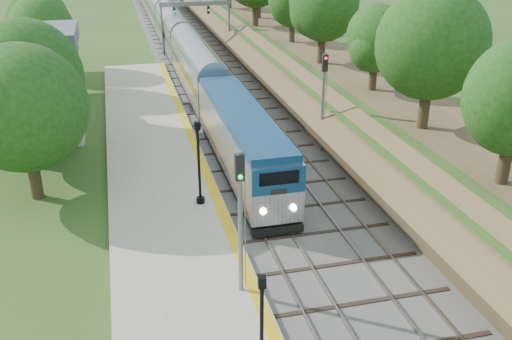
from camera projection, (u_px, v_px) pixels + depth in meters
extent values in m
cube|color=#4C4944|center=(188.00, 46.00, 73.05)|extent=(9.50, 170.00, 0.12)
cube|color=gray|center=(166.00, 46.00, 72.39)|extent=(0.08, 170.00, 0.16)
cube|color=gray|center=(178.00, 45.00, 72.71)|extent=(0.08, 170.00, 0.16)
cube|color=gray|center=(197.00, 44.00, 73.28)|extent=(0.08, 170.00, 0.16)
cube|color=gray|center=(208.00, 44.00, 73.60)|extent=(0.08, 170.00, 0.16)
cube|color=#A69885|center=(166.00, 205.00, 32.38)|extent=(6.40, 68.00, 0.38)
cube|color=gold|center=(216.00, 196.00, 32.94)|extent=(0.55, 68.00, 0.01)
cube|color=brown|center=(259.00, 31.00, 74.57)|extent=(9.00, 170.00, 3.00)
cube|color=brown|center=(230.00, 34.00, 73.79)|extent=(4.47, 170.00, 4.54)
cylinder|color=#332316|center=(476.00, 152.00, 28.76)|extent=(0.60, 0.60, 2.62)
sphere|color=#193D10|center=(487.00, 83.00, 27.32)|extent=(5.70, 5.70, 5.70)
cylinder|color=#332316|center=(248.00, 10.00, 73.10)|extent=(0.60, 0.60, 2.62)
cube|color=beige|center=(23.00, 93.00, 41.55)|extent=(8.00, 6.00, 6.80)
cube|color=#575A5F|center=(13.00, 38.00, 39.92)|extent=(8.60, 6.60, 1.20)
cube|color=black|center=(82.00, 117.00, 41.49)|extent=(0.05, 1.10, 1.30)
cube|color=black|center=(83.00, 103.00, 44.68)|extent=(0.05, 1.10, 1.30)
cube|color=black|center=(77.00, 80.00, 40.35)|extent=(0.05, 1.10, 1.30)
cube|color=black|center=(79.00, 68.00, 43.55)|extent=(0.05, 1.10, 1.30)
cylinder|color=slate|center=(162.00, 30.00, 66.61)|extent=(0.24, 0.24, 6.20)
cylinder|color=slate|center=(229.00, 27.00, 68.38)|extent=(0.24, 0.24, 6.20)
cube|color=slate|center=(195.00, 4.00, 66.34)|extent=(8.40, 0.25, 0.50)
cube|color=black|center=(174.00, 11.00, 65.96)|extent=(0.30, 0.20, 0.90)
cube|color=black|center=(208.00, 10.00, 66.84)|extent=(0.30, 0.20, 0.90)
cylinder|color=#332316|center=(52.00, 138.00, 39.33)|extent=(0.60, 0.60, 2.45)
sphere|color=#193D10|center=(44.00, 91.00, 37.98)|extent=(5.32, 5.32, 5.32)
cylinder|color=#332316|center=(65.00, 79.00, 53.51)|extent=(0.60, 0.60, 2.45)
sphere|color=#193D10|center=(60.00, 44.00, 52.17)|extent=(5.32, 5.32, 5.32)
cube|color=black|center=(242.00, 166.00, 36.46)|extent=(2.55, 15.99, 0.56)
cube|color=#B7BAC1|center=(242.00, 139.00, 35.71)|extent=(2.78, 16.65, 3.15)
cube|color=navy|center=(241.00, 112.00, 34.99)|extent=(2.66, 15.99, 0.41)
cube|color=navy|center=(279.00, 181.00, 27.95)|extent=(2.75, 0.10, 1.39)
cube|color=black|center=(279.00, 178.00, 27.84)|extent=(2.04, 0.06, 0.69)
cube|color=maroon|center=(242.00, 155.00, 36.15)|extent=(2.80, 16.32, 0.09)
cube|color=#B7BAC1|center=(198.00, 74.00, 51.97)|extent=(2.78, 18.50, 3.61)
cube|color=#B7BAC1|center=(174.00, 35.00, 68.91)|extent=(2.78, 18.50, 3.61)
cube|color=#B7BAC1|center=(159.00, 12.00, 85.85)|extent=(2.78, 18.50, 3.61)
cylinder|color=black|center=(262.00, 333.00, 19.10)|extent=(0.13, 0.13, 3.72)
cube|color=black|center=(262.00, 282.00, 18.27)|extent=(0.30, 0.30, 0.38)
cube|color=silver|center=(262.00, 282.00, 18.27)|extent=(0.21, 0.21, 0.29)
cylinder|color=black|center=(201.00, 200.00, 32.14)|extent=(0.48, 0.48, 0.33)
cylinder|color=black|center=(199.00, 166.00, 31.28)|extent=(0.15, 0.15, 4.23)
cube|color=black|center=(197.00, 126.00, 30.33)|extent=(0.32, 0.32, 0.43)
cube|color=silver|center=(197.00, 126.00, 30.33)|extent=(0.23, 0.23, 0.33)
cylinder|color=slate|center=(240.00, 224.00, 23.37)|extent=(0.20, 0.20, 6.45)
cube|color=black|center=(240.00, 167.00, 22.34)|extent=(0.38, 0.24, 1.11)
cylinder|color=#0CE526|center=(240.00, 169.00, 22.21)|extent=(0.18, 0.07, 0.18)
cylinder|color=slate|center=(323.00, 104.00, 38.69)|extent=(0.20, 0.20, 6.89)
cube|color=black|center=(325.00, 63.00, 37.57)|extent=(0.38, 0.24, 1.11)
cylinder|color=#FF0C0C|center=(326.00, 64.00, 37.44)|extent=(0.18, 0.07, 0.18)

